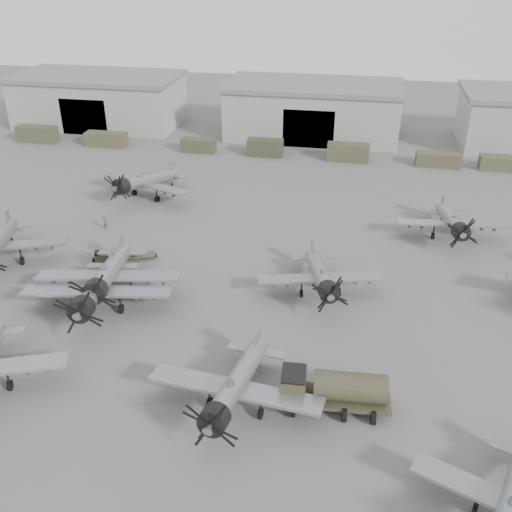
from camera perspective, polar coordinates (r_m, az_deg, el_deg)
The scene contains 20 objects.
ground at distance 44.78m, azimuth -2.37°, elevation -11.26°, with size 220.00×220.00×0.00m, color #585755.
hangar_left at distance 108.60m, azimuth -15.38°, elevation 14.86°, with size 29.00×14.80×8.70m.
hangar_center at distance 98.68m, azimuth 5.72°, elevation 14.38°, with size 29.00×14.80×8.70m.
support_truck_0 at distance 101.98m, azimuth -21.03°, elevation 11.32°, with size 6.56×2.20×2.62m, color #42462E.
support_truck_1 at distance 96.47m, azimuth -14.74°, elevation 11.23°, with size 6.65×2.20×2.22m, color #47472E.
support_truck_2 at distance 91.22m, azimuth -5.77°, elevation 10.97°, with size 5.31×2.20×2.04m, color #3A402A.
support_truck_3 at distance 88.86m, azimuth 0.93°, elevation 10.79°, with size 5.42×2.20×2.53m, color #363A26.
support_truck_4 at distance 87.75m, azimuth 9.19°, elevation 10.20°, with size 6.22×2.20×2.59m, color #43422C.
support_truck_5 at distance 88.60m, azimuth 17.75°, elevation 9.17°, with size 6.38×2.20×1.98m, color #45442D.
support_truck_6 at distance 90.14m, azimuth 23.25°, elevation 8.54°, with size 5.85×2.20×2.04m, color #44492F.
aircraft_near_1 at distance 39.80m, azimuth -2.25°, elevation -13.09°, with size 12.47×11.22×4.96m.
aircraft_near_2 at distance 36.56m, azimuth 24.20°, elevation -21.75°, with size 10.97×9.92×4.45m.
aircraft_mid_1 at distance 53.50m, azimuth -14.63°, elevation -1.79°, with size 13.29×11.96×5.27m.
aircraft_mid_2 at distance 52.27m, azimuth 6.56°, elevation -2.09°, with size 11.72×10.55×4.67m.
aircraft_far_0 at distance 73.93m, azimuth -11.20°, elevation 7.30°, with size 12.66×11.44×5.13m.
aircraft_far_1 at distance 65.63m, azimuth 19.04°, elevation 3.22°, with size 11.96×10.76×4.76m.
aircraft_extra_184 at distance 51.42m, azimuth -15.76°, elevation -3.30°, with size 13.29×11.96×5.27m.
fuel_tanker at distance 41.00m, azimuth 7.81°, elevation -12.94°, with size 7.78×3.82×2.95m.
tug_trailer at distance 60.46m, azimuth -13.78°, elevation -0.03°, with size 6.12×3.22×1.23m.
ground_crew at distance 67.29m, azimuth -14.84°, elevation 3.21°, with size 0.58×0.38×1.59m, color #484B31.
Camera 1 is at (8.04, -33.30, 28.85)m, focal length 40.00 mm.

